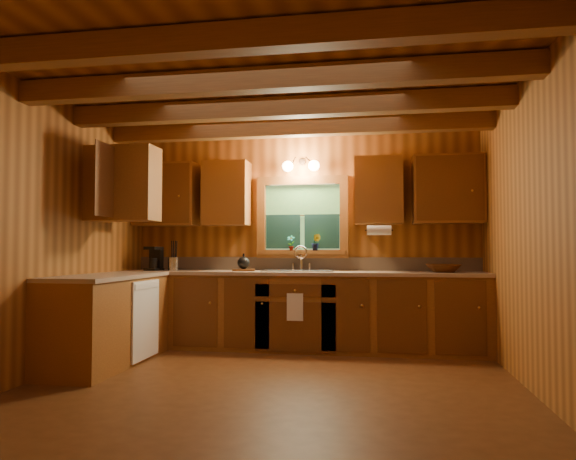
# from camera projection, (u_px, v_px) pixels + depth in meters

# --- Properties ---
(room) EXTENTS (4.20, 4.20, 4.20)m
(room) POSITION_uv_depth(u_px,v_px,m) (273.00, 232.00, 4.37)
(room) COLOR #552F14
(room) RESTS_ON ground
(ceiling_beams) EXTENTS (4.20, 2.54, 0.18)m
(ceiling_beams) POSITION_uv_depth(u_px,v_px,m) (273.00, 95.00, 4.42)
(ceiling_beams) COLOR brown
(ceiling_beams) RESTS_ON room
(base_cabinets) EXTENTS (4.20, 2.22, 0.86)m
(base_cabinets) POSITION_uv_depth(u_px,v_px,m) (252.00, 314.00, 5.69)
(base_cabinets) COLOR brown
(base_cabinets) RESTS_ON ground
(countertop) EXTENTS (4.20, 2.24, 0.04)m
(countertop) POSITION_uv_depth(u_px,v_px,m) (253.00, 274.00, 5.71)
(countertop) COLOR tan
(countertop) RESTS_ON base_cabinets
(backsplash) EXTENTS (4.20, 0.02, 0.16)m
(backsplash) POSITION_uv_depth(u_px,v_px,m) (303.00, 264.00, 6.22)
(backsplash) COLOR #9E846A
(backsplash) RESTS_ON room
(dishwasher_panel) EXTENTS (0.02, 0.60, 0.80)m
(dishwasher_panel) POSITION_uv_depth(u_px,v_px,m) (146.00, 319.00, 5.25)
(dishwasher_panel) COLOR white
(dishwasher_panel) RESTS_ON base_cabinets
(upper_cabinets) EXTENTS (4.19, 1.77, 0.78)m
(upper_cabinets) POSITION_uv_depth(u_px,v_px,m) (249.00, 190.00, 5.89)
(upper_cabinets) COLOR brown
(upper_cabinets) RESTS_ON room
(window) EXTENTS (1.12, 0.08, 1.00)m
(window) POSITION_uv_depth(u_px,v_px,m) (302.00, 219.00, 6.22)
(window) COLOR brown
(window) RESTS_ON room
(window_sill) EXTENTS (1.06, 0.14, 0.04)m
(window_sill) POSITION_uv_depth(u_px,v_px,m) (302.00, 252.00, 6.16)
(window_sill) COLOR brown
(window_sill) RESTS_ON room
(wall_sconce) EXTENTS (0.45, 0.21, 0.17)m
(wall_sconce) POSITION_uv_depth(u_px,v_px,m) (301.00, 166.00, 6.13)
(wall_sconce) COLOR black
(wall_sconce) RESTS_ON room
(paper_towel_roll) EXTENTS (0.27, 0.11, 0.11)m
(paper_towel_roll) POSITION_uv_depth(u_px,v_px,m) (379.00, 230.00, 5.73)
(paper_towel_roll) COLOR white
(paper_towel_roll) RESTS_ON upper_cabinets
(dish_towel) EXTENTS (0.18, 0.01, 0.30)m
(dish_towel) POSITION_uv_depth(u_px,v_px,m) (295.00, 307.00, 5.59)
(dish_towel) COLOR white
(dish_towel) RESTS_ON base_cabinets
(sink) EXTENTS (0.82, 0.48, 0.43)m
(sink) POSITION_uv_depth(u_px,v_px,m) (299.00, 275.00, 5.94)
(sink) COLOR silver
(sink) RESTS_ON countertop
(coffee_maker) EXTENTS (0.16, 0.21, 0.29)m
(coffee_maker) POSITION_uv_depth(u_px,v_px,m) (155.00, 259.00, 6.18)
(coffee_maker) COLOR black
(coffee_maker) RESTS_ON countertop
(utensil_crock) EXTENTS (0.13, 0.13, 0.36)m
(utensil_crock) POSITION_uv_depth(u_px,v_px,m) (173.00, 263.00, 6.16)
(utensil_crock) COLOR silver
(utensil_crock) RESTS_ON countertop
(cutting_board) EXTENTS (0.30, 0.24, 0.02)m
(cutting_board) POSITION_uv_depth(u_px,v_px,m) (244.00, 270.00, 5.99)
(cutting_board) COLOR #5A3113
(cutting_board) RESTS_ON countertop
(teakettle) EXTENTS (0.15, 0.15, 0.18)m
(teakettle) POSITION_uv_depth(u_px,v_px,m) (244.00, 263.00, 5.99)
(teakettle) COLOR black
(teakettle) RESTS_ON cutting_board
(wicker_basket) EXTENTS (0.41, 0.41, 0.09)m
(wicker_basket) POSITION_uv_depth(u_px,v_px,m) (443.00, 268.00, 5.63)
(wicker_basket) COLOR #48230C
(wicker_basket) RESTS_ON countertop
(potted_plant_left) EXTENTS (0.11, 0.08, 0.19)m
(potted_plant_left) POSITION_uv_depth(u_px,v_px,m) (291.00, 243.00, 6.17)
(potted_plant_left) COLOR #5A3113
(potted_plant_left) RESTS_ON window_sill
(potted_plant_right) EXTENTS (0.12, 0.10, 0.20)m
(potted_plant_right) POSITION_uv_depth(u_px,v_px,m) (316.00, 242.00, 6.13)
(potted_plant_right) COLOR #5A3113
(potted_plant_right) RESTS_ON window_sill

